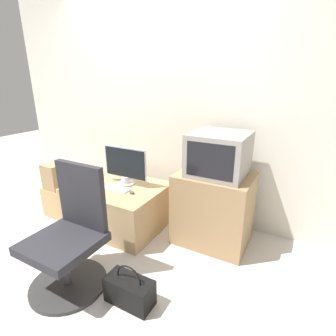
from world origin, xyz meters
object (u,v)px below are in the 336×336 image
(crt_tv, at_px, (219,154))
(office_chair, at_px, (70,240))
(main_monitor, at_px, (125,166))
(mouse, at_px, (132,193))
(keyboard, at_px, (116,188))
(handbag, at_px, (130,290))
(cardboard_box_lower, at_px, (57,202))

(crt_tv, bearing_deg, office_chair, -126.22)
(main_monitor, relative_size, crt_tv, 1.03)
(main_monitor, relative_size, mouse, 9.37)
(main_monitor, bearing_deg, keyboard, -93.36)
(mouse, relative_size, handbag, 0.16)
(main_monitor, relative_size, handbag, 1.48)
(cardboard_box_lower, height_order, handbag, cardboard_box_lower)
(mouse, xyz_separation_m, office_chair, (-0.03, -0.78, -0.10))
(office_chair, bearing_deg, crt_tv, 53.78)
(crt_tv, bearing_deg, handbag, -104.54)
(office_chair, height_order, cardboard_box_lower, office_chair)
(crt_tv, height_order, cardboard_box_lower, crt_tv)
(keyboard, height_order, office_chair, office_chair)
(main_monitor, distance_m, keyboard, 0.26)
(crt_tv, bearing_deg, main_monitor, -172.11)
(handbag, bearing_deg, crt_tv, 75.46)
(mouse, bearing_deg, main_monitor, 139.17)
(main_monitor, height_order, mouse, main_monitor)
(keyboard, xyz_separation_m, office_chair, (0.19, -0.80, -0.09))
(main_monitor, height_order, keyboard, main_monitor)
(crt_tv, height_order, office_chair, crt_tv)
(keyboard, height_order, crt_tv, crt_tv)
(main_monitor, relative_size, office_chair, 0.55)
(keyboard, bearing_deg, main_monitor, 86.64)
(keyboard, relative_size, mouse, 5.41)
(mouse, height_order, handbag, mouse)
(mouse, height_order, crt_tv, crt_tv)
(keyboard, xyz_separation_m, handbag, (0.71, -0.76, -0.37))
(main_monitor, distance_m, cardboard_box_lower, 1.00)
(keyboard, bearing_deg, cardboard_box_lower, -171.16)
(mouse, xyz_separation_m, crt_tv, (0.77, 0.31, 0.43))
(main_monitor, relative_size, cardboard_box_lower, 1.50)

